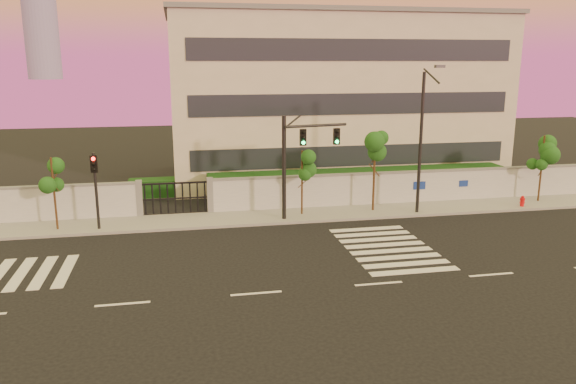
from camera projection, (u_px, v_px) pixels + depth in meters
ground at (256, 294)px, 21.74m from camera, size 120.00×120.00×0.00m
sidewalk at (230, 219)px, 31.75m from camera, size 60.00×3.00×0.15m
perimeter_wall at (229, 196)px, 32.98m from camera, size 60.00×0.36×2.20m
hedge_row at (242, 189)px, 35.85m from camera, size 41.00×4.25×1.80m
institutional_building at (331, 96)px, 43.05m from camera, size 24.40×12.40×12.25m
road_markings at (209, 263)px, 25.03m from camera, size 57.00×7.62×0.02m
street_tree_c at (53, 177)px, 28.97m from camera, size 1.37×1.09×3.97m
street_tree_d at (302, 168)px, 31.91m from camera, size 1.32×1.05×3.85m
street_tree_e at (375, 153)px, 32.62m from camera, size 1.61×1.28×4.83m
street_tree_f at (543, 154)px, 34.92m from camera, size 1.50×1.19×4.30m
traffic_signal_main at (297, 155)px, 30.87m from camera, size 3.72×0.84×5.91m
traffic_signal_secondary at (95, 182)px, 29.06m from camera, size 0.33×0.33×4.20m
streetlight_east at (422, 136)px, 31.73m from camera, size 0.51×2.07×8.59m
fire_hydrant at (522, 202)px, 34.16m from camera, size 0.31×0.30×0.81m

